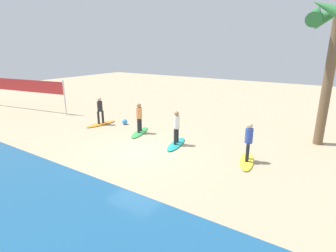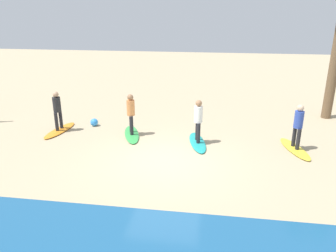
# 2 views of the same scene
# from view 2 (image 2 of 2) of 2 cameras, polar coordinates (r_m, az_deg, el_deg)

# --- Properties ---
(ground_plane) EXTENTS (60.00, 60.00, 0.00)m
(ground_plane) POSITION_cam_2_polar(r_m,az_deg,el_deg) (11.26, -0.48, -6.06)
(ground_plane) COLOR tan
(surfboard_yellow) EXTENTS (1.07, 2.17, 0.09)m
(surfboard_yellow) POSITION_cam_2_polar(r_m,az_deg,el_deg) (12.95, 21.20, -3.70)
(surfboard_yellow) COLOR yellow
(surfboard_yellow) RESTS_ON ground
(surfer_yellow) EXTENTS (0.32, 0.45, 1.64)m
(surfer_yellow) POSITION_cam_2_polar(r_m,az_deg,el_deg) (12.61, 21.75, 0.45)
(surfer_yellow) COLOR #232328
(surfer_yellow) RESTS_ON surfboard_yellow
(surfboard_teal) EXTENTS (0.99, 2.17, 0.09)m
(surfboard_teal) POSITION_cam_2_polar(r_m,az_deg,el_deg) (12.69, 5.15, -2.84)
(surfboard_teal) COLOR teal
(surfboard_teal) RESTS_ON ground
(surfer_teal) EXTENTS (0.32, 0.45, 1.64)m
(surfer_teal) POSITION_cam_2_polar(r_m,az_deg,el_deg) (12.34, 5.29, 1.41)
(surfer_teal) COLOR #232328
(surfer_teal) RESTS_ON surfboard_teal
(surfboard_green) EXTENTS (1.18, 2.17, 0.09)m
(surfboard_green) POSITION_cam_2_polar(r_m,az_deg,el_deg) (13.53, -6.34, -1.43)
(surfboard_green) COLOR green
(surfboard_green) RESTS_ON ground
(surfer_green) EXTENTS (0.32, 0.44, 1.64)m
(surfer_green) POSITION_cam_2_polar(r_m,az_deg,el_deg) (13.20, -6.50, 2.59)
(surfer_green) COLOR #232328
(surfer_green) RESTS_ON surfboard_green
(surfboard_orange) EXTENTS (0.83, 2.15, 0.09)m
(surfboard_orange) POSITION_cam_2_polar(r_m,az_deg,el_deg) (14.62, -18.33, -0.70)
(surfboard_orange) COLOR orange
(surfboard_orange) RESTS_ON ground
(surfer_orange) EXTENTS (0.32, 0.46, 1.64)m
(surfer_orange) POSITION_cam_2_polar(r_m,az_deg,el_deg) (14.32, -18.75, 3.02)
(surfer_orange) COLOR #232328
(surfer_orange) RESTS_ON surfboard_orange
(beach_ball) EXTENTS (0.34, 0.34, 0.34)m
(beach_ball) POSITION_cam_2_polar(r_m,az_deg,el_deg) (14.84, -12.74, 0.64)
(beach_ball) COLOR #338CE5
(beach_ball) RESTS_ON ground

